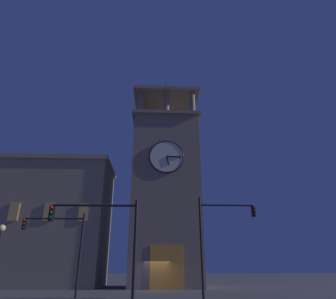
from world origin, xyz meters
name	(u,v)px	position (x,y,z in m)	size (l,w,h in m)	color
ground_plane	(156,291)	(0.00, 0.00, 0.00)	(200.00, 200.00, 0.00)	#424247
clocktower	(166,193)	(-0.94, -4.26, 10.07)	(8.22, 7.18, 25.75)	gray
adjacent_wing_building	(12,221)	(16.60, -5.18, 6.86)	(21.78, 7.90, 13.69)	gray
traffic_signal_near	(61,239)	(6.90, 7.28, 3.83)	(4.42, 0.41, 5.62)	black
traffic_signal_mid	(218,230)	(-4.21, 8.58, 4.34)	(4.05, 0.41, 6.63)	black
traffic_signal_far	(104,231)	(2.70, 13.95, 3.60)	(4.52, 0.41, 5.19)	black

